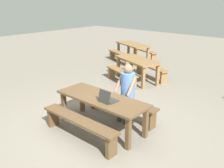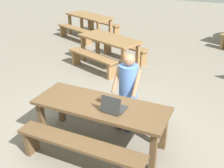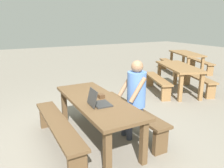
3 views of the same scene
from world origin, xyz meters
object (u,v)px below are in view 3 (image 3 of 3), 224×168
at_px(picnic_table_front, 97,105).
at_px(picnic_table_mid, 186,56).
at_px(small_pouch, 101,96).
at_px(laptop, 98,101).
at_px(picnic_table_distant, 179,70).
at_px(person_seated, 135,93).

xyz_separation_m(picnic_table_front, picnic_table_mid, (-3.16, 5.33, 0.04)).
relative_size(picnic_table_front, small_pouch, 20.08).
bearing_deg(small_pouch, picnic_table_front, -75.46).
bearing_deg(picnic_table_front, picnic_table_mid, 120.68).
relative_size(picnic_table_front, laptop, 6.36).
bearing_deg(small_pouch, picnic_table_mid, 120.95).
height_order(laptop, picnic_table_distant, laptop).
distance_m(small_pouch, person_seated, 0.57).
height_order(picnic_table_front, picnic_table_distant, picnic_table_distant).
xyz_separation_m(laptop, picnic_table_distant, (-1.59, 3.23, -0.14)).
bearing_deg(small_pouch, person_seated, 67.29).
relative_size(small_pouch, picnic_table_distant, 0.05).
xyz_separation_m(picnic_table_front, small_pouch, (-0.03, 0.10, 0.13)).
distance_m(picnic_table_front, small_pouch, 0.17).
bearing_deg(laptop, picnic_table_mid, -54.54).
distance_m(small_pouch, picnic_table_distant, 3.31).
xyz_separation_m(laptop, person_seated, (-0.06, 0.71, 0.01)).
distance_m(laptop, small_pouch, 0.34).
distance_m(picnic_table_front, laptop, 0.32).
height_order(picnic_table_front, small_pouch, small_pouch).
height_order(small_pouch, picnic_table_mid, small_pouch).
distance_m(laptop, picnic_table_distant, 3.60).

